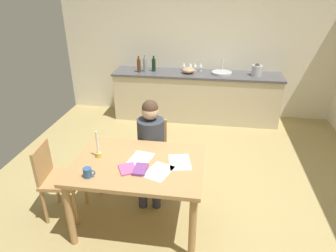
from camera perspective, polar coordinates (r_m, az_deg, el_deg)
ground_plane at (r=3.92m, az=2.83°, el=-12.07°), size 5.20×5.20×0.04m
wall_back at (r=5.80m, az=5.93°, el=14.86°), size 5.20×0.12×2.60m
kitchen_counter at (r=5.68m, az=5.34°, el=5.74°), size 3.06×0.64×0.90m
dining_table at (r=3.07m, az=-5.73°, el=-8.67°), size 1.31×0.93×0.76m
chair_at_table at (r=3.74m, az=-3.08°, el=-4.86°), size 0.45×0.45×0.86m
person_seated at (r=3.52m, az=-3.37°, el=-3.30°), size 0.37×0.62×1.19m
chair_side_empty at (r=3.48m, az=-20.61°, el=-9.19°), size 0.44×0.44×0.87m
coffee_mug at (r=2.87m, az=-15.14°, el=-8.62°), size 0.12×0.08×0.09m
candlestick at (r=3.13m, az=-13.26°, el=-4.48°), size 0.06×0.06×0.29m
book_magazine at (r=2.89m, az=-5.33°, el=-8.29°), size 0.12×0.20×0.03m
book_cookery at (r=2.92m, az=-7.78°, el=-8.16°), size 0.22×0.24×0.02m
paper_letter at (r=3.01m, az=2.26°, el=-6.92°), size 0.27×0.33×0.00m
paper_bill at (r=2.87m, az=-1.78°, el=-8.72°), size 0.30×0.35×0.00m
paper_envelope at (r=3.06m, az=-5.33°, el=-6.34°), size 0.26×0.33×0.00m
sink_unit at (r=5.53m, az=10.30°, el=10.04°), size 0.36×0.36×0.24m
bottle_oil at (r=5.57m, az=-5.61°, el=11.53°), size 0.07×0.07×0.30m
bottle_vinegar at (r=5.60m, az=-4.40°, el=11.71°), size 0.07×0.07×0.31m
bottle_wine_red at (r=5.62m, az=-2.75°, el=11.68°), size 0.07×0.07×0.28m
mixing_bowl at (r=5.51m, az=3.94°, el=10.64°), size 0.24×0.24×0.11m
stovetop_kettle at (r=5.56m, az=16.68°, el=10.26°), size 0.18×0.18×0.22m
wine_glass_near_sink at (r=5.65m, az=6.30°, el=11.53°), size 0.07×0.07×0.15m
wine_glass_by_kettle at (r=5.66m, az=5.19°, el=11.59°), size 0.07×0.07×0.15m
wine_glass_back_left at (r=5.66m, az=4.30°, el=11.64°), size 0.07×0.07×0.15m
wine_glass_back_right at (r=5.67m, az=3.04°, el=11.70°), size 0.07×0.07×0.15m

